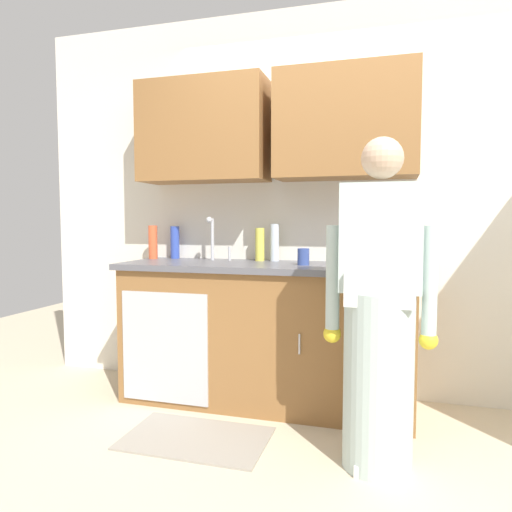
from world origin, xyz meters
name	(u,v)px	position (x,y,z in m)	size (l,w,h in m)	color
ground_plane	(336,464)	(0.00, 0.00, 0.00)	(9.00, 9.00, 0.00)	beige
kitchen_wall_with_uppers	(335,184)	(-0.14, 0.99, 1.48)	(4.80, 0.44, 2.70)	silver
counter_cabinet	(266,336)	(-0.55, 0.70, 0.45)	(1.90, 0.62, 0.90)	brown
countertop	(266,266)	(-0.55, 0.70, 0.92)	(1.96, 0.66, 0.04)	#595960
sink	(210,264)	(-0.95, 0.71, 0.93)	(0.50, 0.36, 0.35)	#B7BABF
person_at_sink	(379,329)	(0.20, 0.03, 0.69)	(0.55, 0.34, 1.62)	white
floor_mat	(196,438)	(-0.78, 0.05, 0.01)	(0.80, 0.50, 0.01)	gray
bottle_soap	(275,243)	(-0.54, 0.90, 1.07)	(0.06, 0.06, 0.26)	silver
bottle_water_short	(175,242)	(-1.32, 0.93, 1.06)	(0.07, 0.07, 0.24)	#334CB2
bottle_cleaner_spray	(260,244)	(-0.65, 0.89, 1.06)	(0.06, 0.06, 0.23)	#D8D14C
bottle_dish_liquid	(153,242)	(-1.47, 0.85, 1.06)	(0.07, 0.07, 0.25)	#E05933
cup_by_sink	(303,257)	(-0.29, 0.66, 0.99)	(0.08, 0.08, 0.11)	#33478C
knife_on_counter	(407,267)	(0.34, 0.69, 0.94)	(0.24, 0.02, 0.01)	silver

